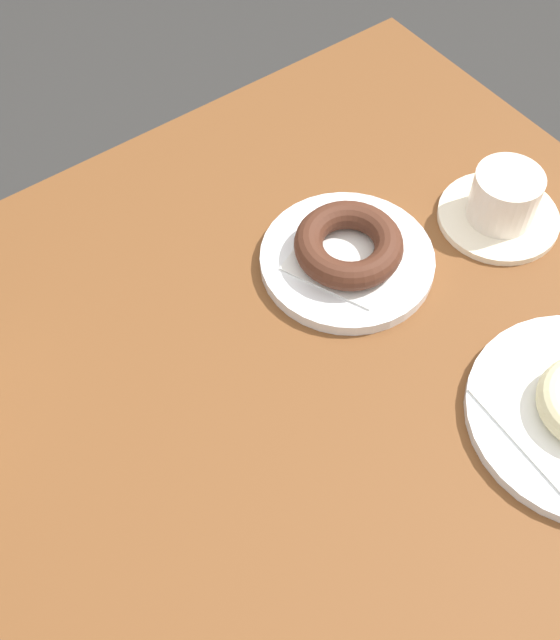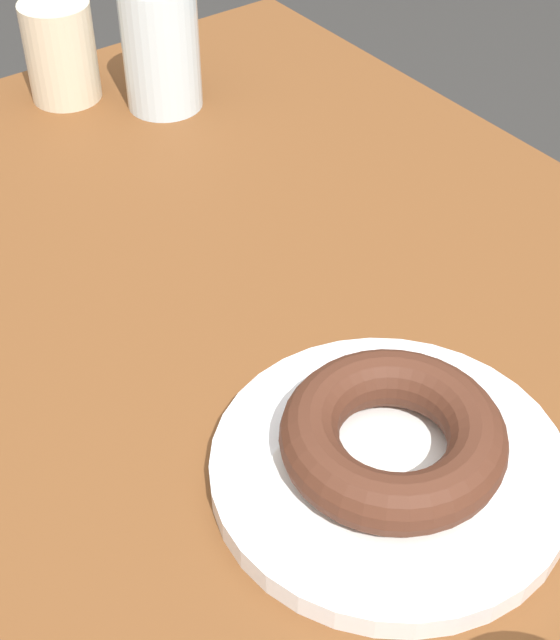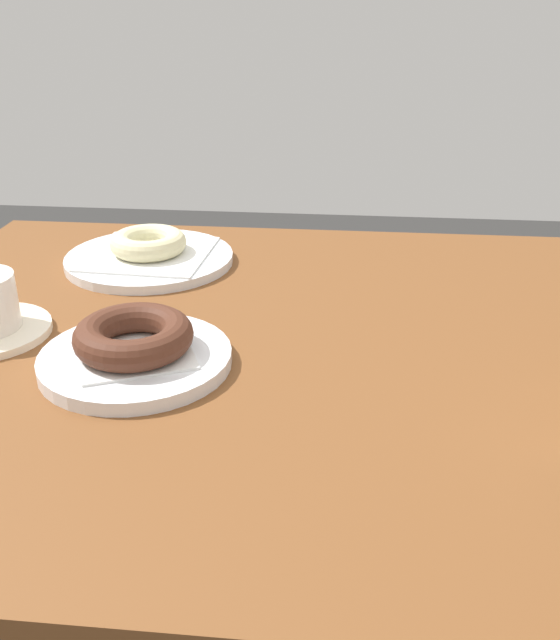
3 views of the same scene
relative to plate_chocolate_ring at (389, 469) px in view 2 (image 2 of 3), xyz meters
The scene contains 6 objects.
table 0.16m from the plate_chocolate_ring, 33.72° to the left, with size 0.92×0.80×0.76m.
plate_chocolate_ring is the anchor object (origin of this frame).
napkin_chocolate_ring 0.01m from the plate_chocolate_ring, ahead, with size 0.11×0.11×0.00m, color white.
donut_chocolate_ring 0.03m from the plate_chocolate_ring, ahead, with size 0.12×0.12×0.03m, color #492518.
water_glass 0.45m from the plate_chocolate_ring, 15.15° to the right, with size 0.07×0.07×0.11m, color silver.
sugar_jar 0.51m from the plate_chocolate_ring, ahead, with size 0.06×0.06×0.09m, color beige.
Camera 2 is at (-0.35, 0.18, 1.18)m, focal length 54.01 mm.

